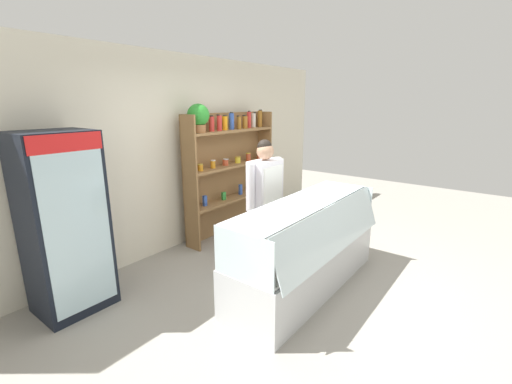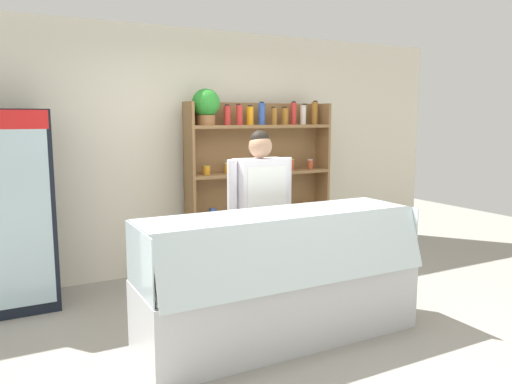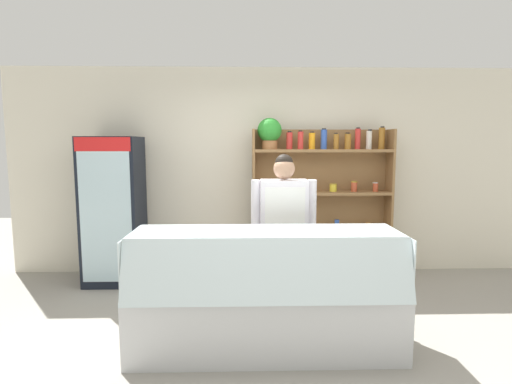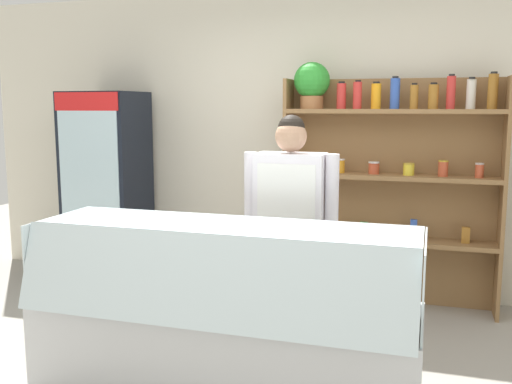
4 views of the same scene
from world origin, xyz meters
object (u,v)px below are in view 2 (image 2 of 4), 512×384
deli_display_case (280,300)px  shop_clerk (260,203)px  shelving_unit (251,166)px  drinks_fridge (12,211)px

deli_display_case → shop_clerk: size_ratio=1.37×
shelving_unit → shop_clerk: 1.24m
drinks_fridge → shelving_unit: bearing=3.3°
deli_display_case → shop_clerk: 0.99m
drinks_fridge → shop_clerk: 2.23m
drinks_fridge → shop_clerk: size_ratio=1.11×
deli_display_case → shop_clerk: (0.22, 0.72, 0.65)m
shelving_unit → shop_clerk: bearing=-113.6°
shelving_unit → deli_display_case: shelving_unit is taller
shelving_unit → shop_clerk: shelving_unit is taller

